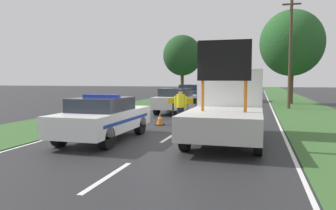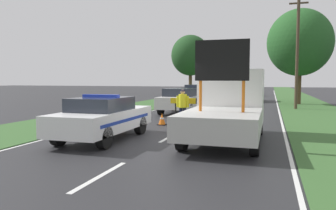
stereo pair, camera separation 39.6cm
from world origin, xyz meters
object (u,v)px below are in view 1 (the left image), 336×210
Objects in this scene: road_barrier at (193,103)px; police_officer at (181,104)px; roadside_tree_near_right at (292,43)px; queued_car_sedan_silver at (245,93)px; queued_car_suv_grey at (217,90)px; traffic_cone_centre_front at (160,119)px; utility_pole at (290,50)px; police_car at (103,118)px; work_truck at (229,105)px; pedestrian_civilian at (205,102)px; roadside_tree_near_left at (182,56)px; queued_car_van_white at (176,100)px; traffic_cone_near_police at (119,121)px; queued_car_hatch_blue at (192,94)px.

police_officer is (-0.43, -0.73, -0.01)m from road_barrier.
roadside_tree_near_right is (5.79, 14.51, 4.01)m from police_officer.
roadside_tree_near_right is (5.37, 13.77, 4.00)m from road_barrier.
queued_car_sedan_silver is 1.03× the size of queued_car_suv_grey.
queued_car_sedan_silver reaches higher than road_barrier.
utility_pole is (6.21, 10.00, 3.78)m from traffic_cone_centre_front.
police_car is 4.44m from police_officer.
traffic_cone_centre_front is (-0.90, -0.19, -0.68)m from police_officer.
traffic_cone_centre_front is 16.82m from roadside_tree_near_right.
work_truck is at bearing -103.51° from utility_pole.
pedestrian_civilian is 0.23× the size of roadside_tree_near_left.
queued_car_van_white reaches higher than road_barrier.
traffic_cone_near_police is at bearing -141.37° from traffic_cone_centre_front.
work_truck reaches higher than police_officer.
queued_car_van_white is (-3.75, 7.62, -0.36)m from work_truck.
queued_car_sedan_silver is 7.89m from queued_car_suv_grey.
queued_car_hatch_blue reaches higher than queued_car_suv_grey.
pedestrian_civilian reaches higher than traffic_cone_centre_front.
police_car is at bearing -76.66° from traffic_cone_near_police.
traffic_cone_centre_front is 0.12× the size of queued_car_sedan_silver.
queued_car_hatch_blue reaches higher than police_officer.
work_truck reaches higher than traffic_cone_centre_front.
road_barrier is 0.31× the size of utility_pole.
pedestrian_civilian is at bearing 103.98° from queued_car_hatch_blue.
road_barrier is 4.63m from queued_car_van_white.
traffic_cone_near_police is at bearing 108.94° from police_car.
traffic_cone_near_police is at bearing 87.44° from queued_car_hatch_blue.
queued_car_sedan_silver reaches higher than traffic_cone_near_police.
roadside_tree_near_left is (-5.00, 23.15, 4.35)m from queued_car_van_white.
police_car is at bearing -111.84° from roadside_tree_near_right.
police_officer is 2.77m from traffic_cone_near_police.
queued_car_suv_grey is at bearing -63.64° from queued_car_sedan_silver.
utility_pole reaches higher than traffic_cone_near_police.
queued_car_sedan_silver is at bearing 104.93° from pedestrian_civilian.
roadside_tree_near_left reaches higher than work_truck.
road_barrier is at bearing -75.93° from roadside_tree_near_left.
queued_car_sedan_silver is at bearing -122.98° from queued_car_hatch_blue.
traffic_cone_centre_front is 0.12× the size of queued_car_hatch_blue.
traffic_cone_centre_front is at bearing 84.45° from police_car.
roadside_tree_near_right is at bearing 73.75° from police_car.
queued_car_suv_grey reaches higher than traffic_cone_near_police.
work_truck reaches higher than pedestrian_civilian.
work_truck is 4.14m from traffic_cone_centre_front.
police_car is at bearing 90.34° from queued_car_hatch_blue.
police_officer is 0.38× the size of queued_car_sedan_silver.
police_car is 2.86× the size of police_officer.
roadside_tree_near_right is at bearing -103.30° from work_truck.
roadside_tree_near_left reaches higher than police_car.
queued_car_hatch_blue is 1.10× the size of queued_car_suv_grey.
queued_car_hatch_blue is at bearing -107.56° from police_officer.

